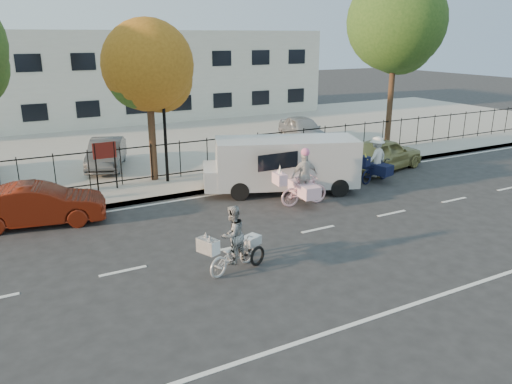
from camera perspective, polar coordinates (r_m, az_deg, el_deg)
ground at (r=14.08m, az=-2.99°, el=-6.43°), size 120.00×120.00×0.00m
road_markings at (r=14.08m, az=-2.99°, el=-6.41°), size 60.00×9.52×0.01m
curb at (r=18.46m, az=-9.76°, el=-0.52°), size 60.00×0.10×0.15m
sidewalk at (r=19.41m, az=-10.77°, el=0.32°), size 60.00×2.20×0.15m
parking_lot at (r=27.79m, az=-16.49°, el=5.09°), size 60.00×15.60×0.15m
iron_fence at (r=20.21m, az=-11.87°, el=3.37°), size 58.00×0.06×1.50m
building at (r=37.16m, az=-20.32°, el=12.28°), size 34.00×10.00×6.00m
lamppost at (r=19.57m, az=-10.51°, el=9.60°), size 0.36×0.36×4.33m
street_sign at (r=19.29m, az=-16.88°, el=3.89°), size 0.85×0.06×1.80m
zebra_trike at (r=12.58m, az=-2.66°, el=-6.17°), size 1.98×1.35×1.72m
unicorn_bike at (r=17.39m, az=5.44°, el=0.87°), size 2.04×1.43×2.04m
bull_bike at (r=20.67m, az=13.50°, el=3.12°), size 2.06×1.44×1.86m
white_van at (r=18.74m, az=3.19°, el=3.33°), size 6.23×3.73×2.04m
red_sedan at (r=16.96m, az=-23.57°, el=-1.34°), size 4.17×2.17×1.31m
gold_sedan at (r=22.63m, az=14.27°, el=4.25°), size 4.52×2.59×1.45m
lot_car_c at (r=22.72m, az=-16.72°, el=4.23°), size 2.54×4.04×1.26m
lot_car_d at (r=27.19m, az=5.38°, el=7.13°), size 2.35×4.28×1.38m
tree_mid at (r=19.90m, az=-11.89°, el=13.53°), size 3.51×3.47×6.37m
tree_east at (r=26.20m, az=15.87°, el=17.72°), size 4.74×4.74×8.69m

